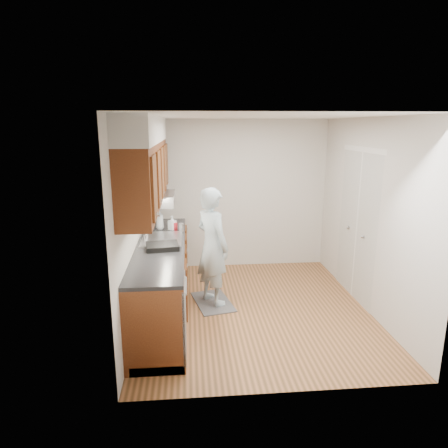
% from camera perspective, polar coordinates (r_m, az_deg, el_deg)
% --- Properties ---
extents(floor, '(3.50, 3.50, 0.00)m').
position_cam_1_polar(floor, '(5.50, 4.21, -11.92)').
color(floor, '#A0653C').
rests_on(floor, ground).
extents(ceiling, '(3.50, 3.50, 0.00)m').
position_cam_1_polar(ceiling, '(4.96, 4.73, 15.09)').
color(ceiling, white).
rests_on(ceiling, wall_left).
extents(wall_left, '(0.02, 3.50, 2.50)m').
position_cam_1_polar(wall_left, '(5.06, -12.55, 0.50)').
color(wall_left, beige).
rests_on(wall_left, floor).
extents(wall_right, '(0.02, 3.50, 2.50)m').
position_cam_1_polar(wall_right, '(5.53, 19.96, 1.13)').
color(wall_right, beige).
rests_on(wall_right, floor).
extents(wall_back, '(3.00, 0.02, 2.50)m').
position_cam_1_polar(wall_back, '(6.78, 2.02, 4.19)').
color(wall_back, beige).
rests_on(wall_back, floor).
extents(counter, '(0.64, 2.80, 1.30)m').
position_cam_1_polar(counter, '(5.25, -8.84, -7.53)').
color(counter, brown).
rests_on(counter, floor).
extents(upper_cabinets, '(0.47, 2.80, 1.21)m').
position_cam_1_polar(upper_cabinets, '(4.97, -10.96, 8.53)').
color(upper_cabinets, brown).
rests_on(upper_cabinets, wall_left).
extents(closet_door, '(0.02, 1.22, 2.05)m').
position_cam_1_polar(closet_door, '(5.84, 18.46, -0.37)').
color(closet_door, silver).
rests_on(closet_door, wall_right).
extents(floor_mat, '(0.61, 0.86, 0.01)m').
position_cam_1_polar(floor_mat, '(5.66, -1.61, -11.06)').
color(floor_mat, slate).
rests_on(floor_mat, floor).
extents(person, '(0.71, 0.77, 1.82)m').
position_cam_1_polar(person, '(5.33, -1.68, -2.11)').
color(person, '#A7BFCB').
rests_on(person, floor_mat).
extents(soap_bottle_a, '(0.15, 0.15, 0.29)m').
position_cam_1_polar(soap_bottle_a, '(5.81, -9.15, 0.69)').
color(soap_bottle_a, silver).
rests_on(soap_bottle_a, counter).
extents(soap_bottle_b, '(0.13, 0.13, 0.20)m').
position_cam_1_polar(soap_bottle_b, '(5.75, -7.41, 0.17)').
color(soap_bottle_b, silver).
rests_on(soap_bottle_b, counter).
extents(soap_bottle_c, '(0.16, 0.16, 0.15)m').
position_cam_1_polar(soap_bottle_c, '(5.90, -7.39, 0.29)').
color(soap_bottle_c, silver).
rests_on(soap_bottle_c, counter).
extents(soda_can, '(0.07, 0.07, 0.11)m').
position_cam_1_polar(soda_can, '(5.73, -6.96, -0.34)').
color(soda_can, red).
rests_on(soda_can, counter).
extents(steel_can, '(0.07, 0.07, 0.12)m').
position_cam_1_polar(steel_can, '(5.63, -6.14, -0.50)').
color(steel_can, '#A5A5AA').
rests_on(steel_can, counter).
extents(dish_rack, '(0.42, 0.37, 0.06)m').
position_cam_1_polar(dish_rack, '(4.90, -8.81, -3.16)').
color(dish_rack, black).
rests_on(dish_rack, counter).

